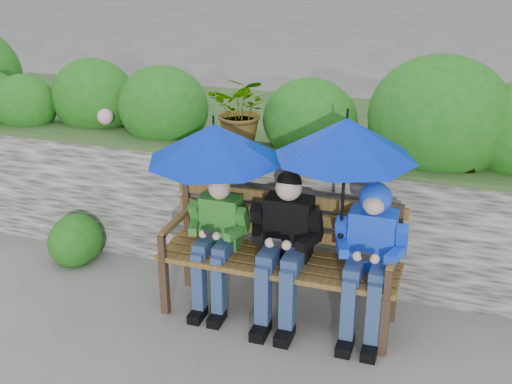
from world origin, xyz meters
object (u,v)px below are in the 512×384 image
(park_bench, at_px, (281,249))
(umbrella_left, at_px, (214,143))
(umbrella_right, at_px, (346,138))
(boy_middle, at_px, (285,241))
(boy_right, at_px, (370,248))
(boy_left, at_px, (217,235))

(park_bench, height_order, umbrella_left, umbrella_left)
(park_bench, distance_m, umbrella_right, 1.01)
(boy_middle, height_order, umbrella_left, umbrella_left)
(umbrella_left, relative_size, umbrella_right, 1.04)
(boy_right, height_order, umbrella_left, umbrella_left)
(boy_middle, relative_size, umbrella_right, 1.20)
(boy_middle, distance_m, boy_right, 0.60)
(park_bench, xyz_separation_m, umbrella_right, (0.44, -0.07, 0.90))
(boy_left, relative_size, umbrella_right, 1.10)
(boy_middle, height_order, umbrella_right, umbrella_right)
(park_bench, height_order, umbrella_right, umbrella_right)
(boy_left, bearing_deg, park_bench, 8.64)
(boy_left, xyz_separation_m, umbrella_left, (-0.03, 0.05, 0.69))
(boy_right, xyz_separation_m, umbrella_left, (-1.14, 0.04, 0.62))
(park_bench, relative_size, umbrella_left, 1.77)
(boy_right, bearing_deg, boy_left, -179.71)
(park_bench, relative_size, umbrella_right, 1.84)
(boy_left, xyz_separation_m, boy_right, (1.11, 0.01, 0.07))
(umbrella_right, bearing_deg, boy_left, -179.77)
(boy_right, bearing_deg, umbrella_right, -179.44)
(park_bench, bearing_deg, boy_right, -5.83)
(umbrella_left, bearing_deg, park_bench, 2.43)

